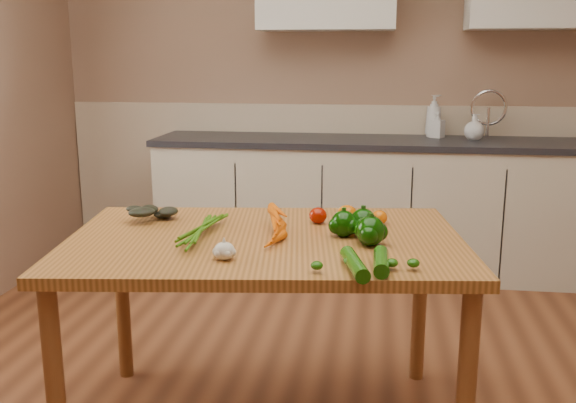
{
  "coord_description": "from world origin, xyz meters",
  "views": [
    {
      "loc": [
        0.28,
        -2.07,
        1.44
      ],
      "look_at": [
        -0.09,
        0.43,
        0.86
      ],
      "focal_mm": 40.0,
      "sensor_mm": 36.0,
      "label": 1
    }
  ],
  "objects_px": {
    "leafy_greens": "(150,208)",
    "pepper_b": "(363,222)",
    "table": "(265,259)",
    "pepper_a": "(344,224)",
    "tomato_a": "(318,215)",
    "soap_bottle_c": "(474,127)",
    "garlic_bulb": "(224,251)",
    "tomato_b": "(347,214)",
    "soap_bottle_a": "(434,116)",
    "tomato_c": "(379,217)",
    "soap_bottle_b": "(438,125)",
    "carrot_bunch": "(252,227)",
    "zucchini_a": "(381,262)",
    "pepper_c": "(370,231)",
    "zucchini_b": "(355,264)"
  },
  "relations": [
    {
      "from": "pepper_a",
      "to": "zucchini_b",
      "type": "relative_size",
      "value": 0.41
    },
    {
      "from": "soap_bottle_a",
      "to": "carrot_bunch",
      "type": "bearing_deg",
      "value": 125.22
    },
    {
      "from": "tomato_c",
      "to": "zucchini_a",
      "type": "xyz_separation_m",
      "value": [
        0.01,
        -0.55,
        -0.0
      ]
    },
    {
      "from": "soap_bottle_b",
      "to": "carrot_bunch",
      "type": "bearing_deg",
      "value": 9.0
    },
    {
      "from": "table",
      "to": "zucchini_a",
      "type": "distance_m",
      "value": 0.54
    },
    {
      "from": "carrot_bunch",
      "to": "tomato_b",
      "type": "xyz_separation_m",
      "value": [
        0.34,
        0.23,
        0.0
      ]
    },
    {
      "from": "pepper_a",
      "to": "tomato_a",
      "type": "relative_size",
      "value": 1.36
    },
    {
      "from": "soap_bottle_b",
      "to": "tomato_a",
      "type": "xyz_separation_m",
      "value": [
        -0.61,
        -1.9,
        -0.17
      ]
    },
    {
      "from": "soap_bottle_a",
      "to": "tomato_b",
      "type": "relative_size",
      "value": 3.42
    },
    {
      "from": "table",
      "to": "pepper_a",
      "type": "xyz_separation_m",
      "value": [
        0.29,
        0.05,
        0.13
      ]
    },
    {
      "from": "soap_bottle_a",
      "to": "tomato_c",
      "type": "height_order",
      "value": "soap_bottle_a"
    },
    {
      "from": "carrot_bunch",
      "to": "tomato_a",
      "type": "relative_size",
      "value": 3.8
    },
    {
      "from": "soap_bottle_a",
      "to": "zucchini_b",
      "type": "height_order",
      "value": "soap_bottle_a"
    },
    {
      "from": "leafy_greens",
      "to": "tomato_b",
      "type": "relative_size",
      "value": 2.53
    },
    {
      "from": "soap_bottle_c",
      "to": "garlic_bulb",
      "type": "distance_m",
      "value": 2.6
    },
    {
      "from": "garlic_bulb",
      "to": "zucchini_a",
      "type": "distance_m",
      "value": 0.51
    },
    {
      "from": "soap_bottle_b",
      "to": "tomato_b",
      "type": "height_order",
      "value": "soap_bottle_b"
    },
    {
      "from": "tomato_a",
      "to": "zucchini_a",
      "type": "distance_m",
      "value": 0.59
    },
    {
      "from": "tomato_b",
      "to": "zucchini_a",
      "type": "bearing_deg",
      "value": -75.98
    },
    {
      "from": "pepper_b",
      "to": "zucchini_b",
      "type": "distance_m",
      "value": 0.43
    },
    {
      "from": "soap_bottle_b",
      "to": "leafy_greens",
      "type": "xyz_separation_m",
      "value": [
        -1.3,
        -1.95,
        -0.15
      ]
    },
    {
      "from": "soap_bottle_a",
      "to": "tomato_a",
      "type": "height_order",
      "value": "soap_bottle_a"
    },
    {
      "from": "pepper_c",
      "to": "tomato_c",
      "type": "bearing_deg",
      "value": 84.04
    },
    {
      "from": "leafy_greens",
      "to": "pepper_b",
      "type": "xyz_separation_m",
      "value": [
        0.87,
        -0.1,
        -0.0
      ]
    },
    {
      "from": "soap_bottle_a",
      "to": "soap_bottle_b",
      "type": "distance_m",
      "value": 0.08
    },
    {
      "from": "carrot_bunch",
      "to": "pepper_a",
      "type": "xyz_separation_m",
      "value": [
        0.34,
        0.05,
        0.01
      ]
    },
    {
      "from": "garlic_bulb",
      "to": "pepper_a",
      "type": "xyz_separation_m",
      "value": [
        0.37,
        0.34,
        0.02
      ]
    },
    {
      "from": "pepper_b",
      "to": "table",
      "type": "bearing_deg",
      "value": -167.44
    },
    {
      "from": "soap_bottle_c",
      "to": "pepper_a",
      "type": "height_order",
      "value": "soap_bottle_c"
    },
    {
      "from": "tomato_b",
      "to": "pepper_b",
      "type": "bearing_deg",
      "value": -66.55
    },
    {
      "from": "table",
      "to": "pepper_a",
      "type": "relative_size",
      "value": 16.19
    },
    {
      "from": "soap_bottle_a",
      "to": "tomato_c",
      "type": "xyz_separation_m",
      "value": [
        -0.35,
        -1.94,
        -0.23
      ]
    },
    {
      "from": "tomato_a",
      "to": "tomato_b",
      "type": "relative_size",
      "value": 0.86
    },
    {
      "from": "pepper_c",
      "to": "zucchini_b",
      "type": "xyz_separation_m",
      "value": [
        -0.04,
        -0.29,
        -0.03
      ]
    },
    {
      "from": "garlic_bulb",
      "to": "pepper_b",
      "type": "bearing_deg",
      "value": 39.73
    },
    {
      "from": "table",
      "to": "pepper_b",
      "type": "distance_m",
      "value": 0.39
    },
    {
      "from": "zucchini_a",
      "to": "tomato_b",
      "type": "bearing_deg",
      "value": 104.02
    },
    {
      "from": "soap_bottle_c",
      "to": "pepper_c",
      "type": "height_order",
      "value": "soap_bottle_c"
    },
    {
      "from": "carrot_bunch",
      "to": "pepper_b",
      "type": "height_order",
      "value": "pepper_b"
    },
    {
      "from": "garlic_bulb",
      "to": "tomato_b",
      "type": "xyz_separation_m",
      "value": [
        0.37,
        0.53,
        0.01
      ]
    },
    {
      "from": "pepper_a",
      "to": "soap_bottle_a",
      "type": "bearing_deg",
      "value": 77.4
    },
    {
      "from": "pepper_b",
      "to": "tomato_b",
      "type": "bearing_deg",
      "value": 113.45
    },
    {
      "from": "tomato_c",
      "to": "soap_bottle_b",
      "type": "bearing_deg",
      "value": 78.93
    },
    {
      "from": "soap_bottle_b",
      "to": "carrot_bunch",
      "type": "distance_m",
      "value": 2.29
    },
    {
      "from": "pepper_a",
      "to": "tomato_c",
      "type": "xyz_separation_m",
      "value": [
        0.13,
        0.19,
        -0.02
      ]
    },
    {
      "from": "carrot_bunch",
      "to": "tomato_a",
      "type": "height_order",
      "value": "carrot_bunch"
    },
    {
      "from": "leafy_greens",
      "to": "pepper_a",
      "type": "xyz_separation_m",
      "value": [
        0.8,
        -0.13,
        -0.0
      ]
    },
    {
      "from": "soap_bottle_b",
      "to": "tomato_c",
      "type": "xyz_separation_m",
      "value": [
        -0.37,
        -1.89,
        -0.18
      ]
    },
    {
      "from": "pepper_a",
      "to": "zucchini_b",
      "type": "xyz_separation_m",
      "value": [
        0.06,
        -0.4,
        -0.02
      ]
    },
    {
      "from": "soap_bottle_b",
      "to": "leafy_greens",
      "type": "relative_size",
      "value": 0.83
    }
  ]
}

